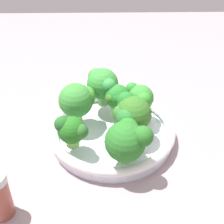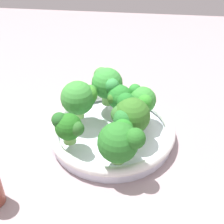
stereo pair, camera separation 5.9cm
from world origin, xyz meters
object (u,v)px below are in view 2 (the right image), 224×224
Objects in this scene: broccoli_floret_2 at (129,115)px; bowl at (112,131)px; broccoli_floret_3 at (68,126)px; broccoli_floret_6 at (80,97)px; broccoli_floret_1 at (119,98)px; broccoli_floret_0 at (107,83)px; broccoli_floret_5 at (120,141)px; broccoli_floret_4 at (142,100)px.

bowl is at bearing 57.78° from broccoli_floret_2.
broccoli_floret_3 is 7.56cm from broccoli_floret_6.
broccoli_floret_1 is 7.29cm from broccoli_floret_6.
broccoli_floret_6 is at bearing -5.61° from broccoli_floret_3.
broccoli_floret_6 reaches higher than bowl.
bowl is 9.55cm from broccoli_floret_0.
broccoli_floret_6 is at bearing 65.95° from broccoli_floret_2.
broccoli_floret_5 is at bearing -173.80° from broccoli_floret_1.
broccoli_floret_4 is (5.31, -2.11, -0.36)cm from broccoli_floret_2.
broccoli_floret_2 is (-5.52, -2.30, 0.34)cm from broccoli_floret_1.
broccoli_floret_1 is (-3.43, -2.67, -0.99)cm from broccoli_floret_0.
broccoli_floret_3 is 14.98cm from broccoli_floret_4.
bowl is 6.45cm from broccoli_floret_1.
broccoli_floret_0 is (6.93, 1.76, 6.34)cm from bowl.
broccoli_floret_5 is at bearing 171.61° from broccoli_floret_2.
broccoli_floret_0 reaches higher than broccoli_floret_5.
broccoli_floret_5 is (-6.65, 0.98, -0.13)cm from broccoli_floret_2.
broccoli_floret_2 is at bearing -157.36° from broccoli_floret_1.
broccoli_floret_1 is 4.42cm from broccoli_floret_4.
broccoli_floret_3 is at bearing 69.68° from broccoli_floret_5.
broccoli_floret_6 is (7.46, -0.73, 1.00)cm from broccoli_floret_3.
broccoli_floret_0 is 1.33× the size of broccoli_floret_3.
broccoli_floret_0 is 13.34cm from broccoli_floret_3.
bowl is at bearing 165.32° from broccoli_floret_1.
broccoli_floret_3 is at bearing 124.82° from broccoli_floret_4.
broccoli_floret_5 reaches higher than broccoli_floret_4.
broccoli_floret_5 is (-11.96, 3.09, 0.23)cm from broccoli_floret_4.
broccoli_floret_6 is (-1.31, 7.14, 0.59)cm from broccoli_floret_1.
bowl is at bearing 121.60° from broccoli_floret_4.
broccoli_floret_4 is at bearing -14.51° from broccoli_floret_5.
broccoli_floret_5 is 1.03× the size of broccoli_floret_6.
broccoli_floret_1 is at bearing -142.10° from broccoli_floret_0.
bowl is at bearing 14.46° from broccoli_floret_5.
broccoli_floret_2 is at bearing -114.05° from broccoli_floret_6.
broccoli_floret_1 is 11.79cm from broccoli_floret_3.
bowl is 3.08× the size of broccoli_floret_5.
broccoli_floret_4 is at bearing -21.71° from broccoli_floret_2.
bowl is 4.07× the size of broccoli_floret_3.
bowl is at bearing -165.77° from broccoli_floret_0.
broccoli_floret_0 is 16.13cm from broccoli_floret_5.
broccoli_floret_2 is 1.15× the size of broccoli_floret_4.
broccoli_floret_0 is 1.09× the size of broccoli_floret_2.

